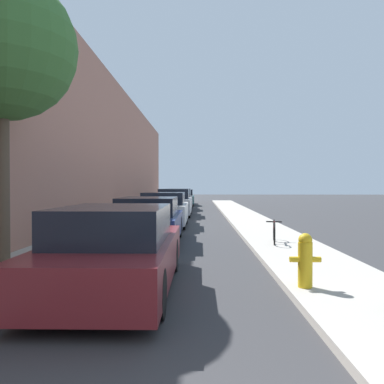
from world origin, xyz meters
TOP-DOWN VIEW (x-y plane):
  - ground_plane at (0.00, 16.00)m, footprint 120.00×120.00m
  - sidewalk_left at (-2.90, 16.00)m, footprint 2.00×52.00m
  - sidewalk_right at (2.90, 16.00)m, footprint 2.00×52.00m
  - building_facade_left at (-4.25, 16.00)m, footprint 0.70×52.00m
  - parked_car_maroon at (-0.80, 5.76)m, footprint 1.82×4.50m
  - parked_car_navy at (-0.95, 10.98)m, footprint 1.80×4.32m
  - parked_car_white at (-0.93, 15.84)m, footprint 1.87×4.11m
  - parked_car_silver at (-0.87, 21.53)m, footprint 1.84×4.60m
  - parked_car_grey at (-0.94, 27.28)m, footprint 1.87×4.35m
  - parked_car_teal at (-0.83, 33.19)m, footprint 1.75×4.09m
  - street_tree_near at (-3.46, 7.41)m, footprint 2.99×2.99m
  - fire_hydrant at (2.18, 5.57)m, footprint 0.48×0.22m
  - bicycle at (2.61, 10.39)m, footprint 0.44×1.47m

SIDE VIEW (x-z plane):
  - ground_plane at x=0.00m, z-range 0.00..0.00m
  - sidewalk_left at x=-2.90m, z-range 0.00..0.12m
  - sidewalk_right at x=2.90m, z-range 0.00..0.12m
  - bicycle at x=2.61m, z-range 0.13..0.74m
  - fire_hydrant at x=2.18m, z-range 0.13..0.97m
  - parked_car_maroon at x=-0.80m, z-range -0.03..1.33m
  - parked_car_navy at x=-0.95m, z-range -0.03..1.33m
  - parked_car_teal at x=-0.83m, z-range -0.03..1.35m
  - parked_car_white at x=-0.93m, z-range -0.03..1.39m
  - parked_car_grey at x=-0.94m, z-range -0.04..1.46m
  - parked_car_silver at x=-0.87m, z-range -0.04..1.49m
  - building_facade_left at x=-4.25m, z-range 0.00..7.30m
  - street_tree_near at x=-3.46m, z-range 1.55..7.45m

